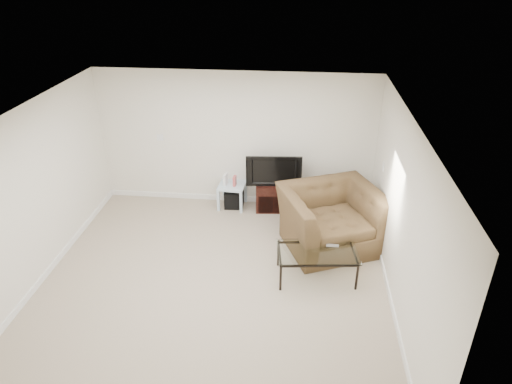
# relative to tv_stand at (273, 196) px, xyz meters

# --- Properties ---
(floor) EXTENTS (5.00, 5.00, 0.00)m
(floor) POSITION_rel_tv_stand_xyz_m (-0.71, -2.28, -0.27)
(floor) COLOR tan
(floor) RESTS_ON ground
(ceiling) EXTENTS (5.00, 5.00, 0.00)m
(ceiling) POSITION_rel_tv_stand_xyz_m (-0.71, -2.28, 2.23)
(ceiling) COLOR white
(ceiling) RESTS_ON ground
(wall_back) EXTENTS (5.00, 0.02, 2.50)m
(wall_back) POSITION_rel_tv_stand_xyz_m (-0.71, 0.22, 0.98)
(wall_back) COLOR silver
(wall_back) RESTS_ON ground
(wall_left) EXTENTS (0.02, 5.00, 2.50)m
(wall_left) POSITION_rel_tv_stand_xyz_m (-3.21, -2.28, 0.98)
(wall_left) COLOR silver
(wall_left) RESTS_ON ground
(wall_right) EXTENTS (0.02, 5.00, 2.50)m
(wall_right) POSITION_rel_tv_stand_xyz_m (1.79, -2.28, 0.98)
(wall_right) COLOR silver
(wall_right) RESTS_ON ground
(plate_back) EXTENTS (0.12, 0.02, 0.12)m
(plate_back) POSITION_rel_tv_stand_xyz_m (-2.11, 0.21, 0.98)
(plate_back) COLOR white
(plate_back) RESTS_ON wall_back
(plate_right_switch) EXTENTS (0.02, 0.09, 0.13)m
(plate_right_switch) POSITION_rel_tv_stand_xyz_m (1.78, -0.68, 0.98)
(plate_right_switch) COLOR white
(plate_right_switch) RESTS_ON wall_right
(plate_right_outlet) EXTENTS (0.02, 0.08, 0.12)m
(plate_right_outlet) POSITION_rel_tv_stand_xyz_m (1.78, -0.98, 0.03)
(plate_right_outlet) COLOR white
(plate_right_outlet) RESTS_ON wall_right
(tv_stand) EXTENTS (0.68, 0.50, 0.53)m
(tv_stand) POSITION_rel_tv_stand_xyz_m (0.00, 0.00, 0.00)
(tv_stand) COLOR black
(tv_stand) RESTS_ON floor
(dvd_player) EXTENTS (0.35, 0.26, 0.05)m
(dvd_player) POSITION_rel_tv_stand_xyz_m (0.00, -0.04, 0.18)
(dvd_player) COLOR black
(dvd_player) RESTS_ON tv_stand
(television) EXTENTS (0.93, 0.26, 0.57)m
(television) POSITION_rel_tv_stand_xyz_m (0.00, -0.03, 0.55)
(television) COLOR black
(television) RESTS_ON tv_stand
(side_table) EXTENTS (0.51, 0.51, 0.46)m
(side_table) POSITION_rel_tv_stand_xyz_m (-0.77, 0.00, -0.04)
(side_table) COLOR #A3B6CB
(side_table) RESTS_ON floor
(subwoofer) EXTENTS (0.37, 0.37, 0.35)m
(subwoofer) POSITION_rel_tv_stand_xyz_m (-0.74, 0.02, -0.10)
(subwoofer) COLOR black
(subwoofer) RESTS_ON floor
(game_console) EXTENTS (0.07, 0.16, 0.21)m
(game_console) POSITION_rel_tv_stand_xyz_m (-0.88, -0.01, 0.29)
(game_console) COLOR white
(game_console) RESTS_ON side_table
(game_case) EXTENTS (0.06, 0.14, 0.18)m
(game_case) POSITION_rel_tv_stand_xyz_m (-0.71, -0.02, 0.28)
(game_case) COLOR #CC4C4C
(game_case) RESTS_ON side_table
(recliner) EXTENTS (1.74, 1.46, 1.30)m
(recliner) POSITION_rel_tv_stand_xyz_m (1.00, -1.08, 0.38)
(recliner) COLOR #503F24
(recliner) RESTS_ON floor
(coffee_table) EXTENTS (1.22, 0.78, 0.45)m
(coffee_table) POSITION_rel_tv_stand_xyz_m (0.77, -1.97, -0.04)
(coffee_table) COLOR black
(coffee_table) RESTS_ON floor
(remote) EXTENTS (0.18, 0.05, 0.02)m
(remote) POSITION_rel_tv_stand_xyz_m (0.99, -1.81, 0.20)
(remote) COLOR #B2B2B7
(remote) RESTS_ON coffee_table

